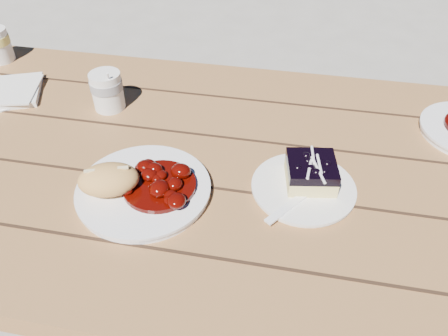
% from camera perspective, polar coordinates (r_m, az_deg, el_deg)
% --- Properties ---
extents(ground, '(60.00, 60.00, 0.00)m').
position_cam_1_polar(ground, '(1.51, -6.46, -20.49)').
color(ground, '#9D988E').
rests_on(ground, ground).
extents(picnic_table, '(2.00, 1.55, 0.75)m').
position_cam_1_polar(picnic_table, '(1.04, -8.89, -4.87)').
color(picnic_table, brown).
rests_on(picnic_table, ground).
extents(main_plate, '(0.24, 0.24, 0.02)m').
position_cam_1_polar(main_plate, '(0.83, -10.42, -2.91)').
color(main_plate, white).
rests_on(main_plate, picnic_table).
extents(goulash_stew, '(0.14, 0.14, 0.04)m').
position_cam_1_polar(goulash_stew, '(0.80, -8.55, -1.49)').
color(goulash_stew, '#450602').
rests_on(goulash_stew, main_plate).
extents(bread_roll, '(0.13, 0.11, 0.06)m').
position_cam_1_polar(bread_roll, '(0.81, -14.84, -1.48)').
color(bread_roll, '#DDA355').
rests_on(bread_roll, main_plate).
extents(dessert_plate, '(0.19, 0.19, 0.01)m').
position_cam_1_polar(dessert_plate, '(0.84, 10.31, -2.61)').
color(dessert_plate, white).
rests_on(dessert_plate, picnic_table).
extents(blueberry_cake, '(0.10, 0.10, 0.05)m').
position_cam_1_polar(blueberry_cake, '(0.83, 11.30, -0.50)').
color(blueberry_cake, '#F4E285').
rests_on(blueberry_cake, dessert_plate).
extents(fork_dessert, '(0.11, 0.14, 0.00)m').
position_cam_1_polar(fork_dessert, '(0.79, 8.72, -4.75)').
color(fork_dessert, white).
rests_on(fork_dessert, dessert_plate).
extents(coffee_cup, '(0.07, 0.07, 0.09)m').
position_cam_1_polar(coffee_cup, '(1.06, -14.99, 9.70)').
color(coffee_cup, white).
rests_on(coffee_cup, picnic_table).
extents(napkin_stack, '(0.20, 0.20, 0.01)m').
position_cam_1_polar(napkin_stack, '(1.22, -26.34, 8.91)').
color(napkin_stack, white).
rests_on(napkin_stack, picnic_table).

